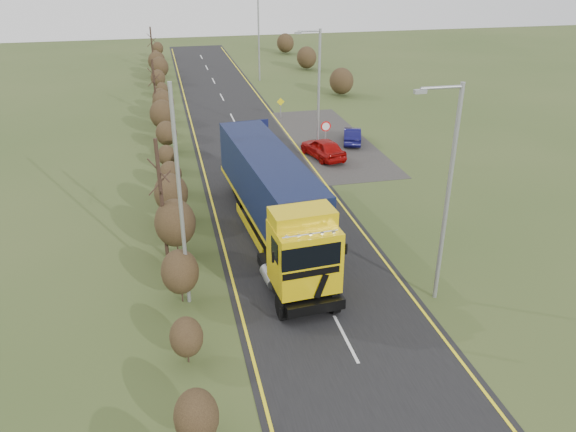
# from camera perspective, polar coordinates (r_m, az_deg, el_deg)

# --- Properties ---
(ground) EXTENTS (160.00, 160.00, 0.00)m
(ground) POSITION_cam_1_polar(r_m,az_deg,el_deg) (25.46, 3.03, -6.95)
(ground) COLOR #374A1F
(ground) RESTS_ON ground
(road) EXTENTS (8.00, 120.00, 0.02)m
(road) POSITION_cam_1_polar(r_m,az_deg,el_deg) (34.05, -1.51, 1.91)
(road) COLOR black
(road) RESTS_ON ground
(layby) EXTENTS (6.00, 18.00, 0.02)m
(layby) POSITION_cam_1_polar(r_m,az_deg,el_deg) (44.64, 4.15, 7.68)
(layby) COLOR #2F2D2A
(layby) RESTS_ON ground
(lane_markings) EXTENTS (7.52, 116.00, 0.01)m
(lane_markings) POSITION_cam_1_polar(r_m,az_deg,el_deg) (33.77, -1.41, 1.74)
(lane_markings) COLOR yellow
(lane_markings) RESTS_ON road
(hedgerow) EXTENTS (2.24, 102.04, 6.05)m
(hedgerow) POSITION_cam_1_polar(r_m,az_deg,el_deg) (30.93, -11.71, 2.08)
(hedgerow) COLOR black
(hedgerow) RESTS_ON ground
(lorry) EXTENTS (3.57, 15.61, 4.30)m
(lorry) POSITION_cam_1_polar(r_m,az_deg,el_deg) (28.27, -1.53, 2.16)
(lorry) COLOR black
(lorry) RESTS_ON ground
(car_red_hatchback) EXTENTS (2.72, 4.58, 1.46)m
(car_red_hatchback) POSITION_cam_1_polar(r_m,az_deg,el_deg) (40.51, 3.58, 6.88)
(car_red_hatchback) COLOR #990907
(car_red_hatchback) RESTS_ON ground
(car_blue_sedan) EXTENTS (2.35, 3.88, 1.21)m
(car_blue_sedan) POSITION_cam_1_polar(r_m,az_deg,el_deg) (44.04, 6.54, 8.13)
(car_blue_sedan) COLOR #0B0A3A
(car_blue_sedan) RESTS_ON ground
(streetlight_near) EXTENTS (1.97, 0.19, 9.28)m
(streetlight_near) POSITION_cam_1_polar(r_m,az_deg,el_deg) (22.99, 15.77, 2.73)
(streetlight_near) COLOR gray
(streetlight_near) RESTS_ON ground
(streetlight_mid) EXTENTS (1.87, 0.18, 8.76)m
(streetlight_mid) POSITION_cam_1_polar(r_m,az_deg,el_deg) (40.71, 3.01, 12.97)
(streetlight_mid) COLOR gray
(streetlight_mid) RESTS_ON ground
(streetlight_far) EXTENTS (1.96, 0.18, 9.21)m
(streetlight_far) POSITION_cam_1_polar(r_m,az_deg,el_deg) (65.14, -3.10, 17.94)
(streetlight_far) COLOR gray
(streetlight_far) RESTS_ON ground
(left_pole) EXTENTS (0.16, 0.16, 9.37)m
(left_pole) POSITION_cam_1_polar(r_m,az_deg,el_deg) (22.41, -10.88, 1.46)
(left_pole) COLOR gray
(left_pole) RESTS_ON ground
(speed_sign) EXTENTS (0.74, 0.10, 2.67)m
(speed_sign) POSITION_cam_1_polar(r_m,az_deg,el_deg) (40.33, 3.84, 8.54)
(speed_sign) COLOR gray
(speed_sign) RESTS_ON ground
(warning_board) EXTENTS (0.68, 0.11, 1.80)m
(warning_board) POSITION_cam_1_polar(r_m,az_deg,el_deg) (50.52, -0.76, 11.13)
(warning_board) COLOR gray
(warning_board) RESTS_ON ground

